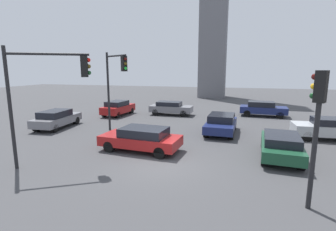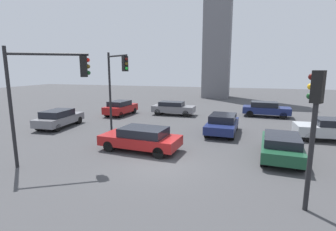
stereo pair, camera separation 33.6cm
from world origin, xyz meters
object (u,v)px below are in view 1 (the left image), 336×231
at_px(car_1, 281,145).
at_px(car_6, 118,108).
at_px(traffic_light_2, 46,84).
at_px(car_5, 141,138).
at_px(car_2, 56,119).
at_px(traffic_light_1, 115,77).
at_px(car_7, 331,128).
at_px(car_0, 171,108).
at_px(car_4, 221,123).
at_px(car_3, 263,108).
at_px(traffic_light_0, 317,114).

bearing_deg(car_1, car_6, 61.36).
bearing_deg(traffic_light_2, car_5, 14.32).
xyz_separation_m(car_2, car_5, (8.64, -3.64, -0.02)).
height_order(traffic_light_1, car_2, traffic_light_1).
relative_size(traffic_light_1, traffic_light_2, 1.03).
bearing_deg(car_2, car_7, -88.52).
xyz_separation_m(traffic_light_1, car_0, (1.88, 8.27, -3.33)).
xyz_separation_m(car_4, car_7, (7.13, 0.16, 0.04)).
relative_size(car_3, car_7, 0.97).
distance_m(car_2, car_3, 18.94).
relative_size(car_0, car_1, 0.93).
relative_size(traffic_light_2, car_5, 1.20).
height_order(car_1, car_7, car_7).
bearing_deg(car_4, car_0, -136.23).
bearing_deg(car_3, car_4, -110.57).
distance_m(traffic_light_2, car_3, 20.14).
distance_m(traffic_light_1, traffic_light_2, 6.59).
distance_m(car_2, car_5, 9.38).
bearing_deg(traffic_light_2, car_6, 73.04).
distance_m(car_1, car_4, 5.65).
xyz_separation_m(car_0, car_1, (8.85, -10.75, -0.03)).
height_order(car_0, car_4, car_4).
relative_size(traffic_light_1, car_6, 1.40).
bearing_deg(car_2, traffic_light_2, -146.48).
distance_m(traffic_light_2, car_4, 11.87).
bearing_deg(car_4, car_6, -110.99).
distance_m(traffic_light_0, car_2, 18.29).
relative_size(car_1, car_5, 0.99).
bearing_deg(car_0, car_6, -161.74).
distance_m(car_3, car_7, 8.58).
relative_size(car_5, car_6, 1.13).
relative_size(car_4, car_5, 0.94).
xyz_separation_m(car_1, car_5, (-7.53, -0.84, 0.02)).
xyz_separation_m(traffic_light_1, car_4, (7.33, 2.03, -3.33)).
height_order(car_1, car_4, car_4).
height_order(car_3, car_5, car_3).
height_order(car_2, car_4, car_2).
relative_size(traffic_light_1, car_5, 1.24).
relative_size(traffic_light_2, car_0, 1.32).
height_order(traffic_light_0, traffic_light_2, traffic_light_2).
height_order(car_5, car_7, car_7).
height_order(traffic_light_0, car_5, traffic_light_0).
bearing_deg(car_6, traffic_light_1, -148.84).
distance_m(car_4, car_5, 6.76).
bearing_deg(traffic_light_2, car_4, 19.09).
height_order(car_3, car_4, car_3).
xyz_separation_m(traffic_light_1, car_7, (14.46, 2.19, -3.29)).
distance_m(traffic_light_1, car_2, 6.39).
bearing_deg(car_0, car_1, -50.06).
bearing_deg(car_1, car_0, 44.02).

